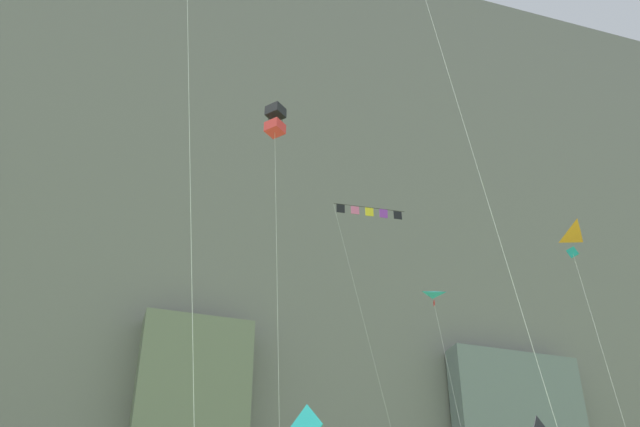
# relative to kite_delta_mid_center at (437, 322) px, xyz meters

# --- Properties ---
(cliff_face) EXTENTS (180.00, 31.70, 74.83)m
(cliff_face) POSITION_rel_kite_delta_mid_center_xyz_m (-12.75, 31.76, 15.92)
(cliff_face) COLOR slate
(cliff_face) RESTS_ON ground
(kite_delta_mid_center) EXTENTS (1.31, 5.29, 22.93)m
(kite_delta_mid_center) POSITION_rel_kite_delta_mid_center_xyz_m (0.00, 0.00, 0.00)
(kite_delta_mid_center) COLOR #38B2D1
(kite_delta_mid_center) RESTS_ON ground
(kite_banner_far_right) EXTENTS (4.90, 3.45, 28.65)m
(kite_banner_far_right) POSITION_rel_kite_delta_mid_center_xyz_m (-4.60, -0.93, 5.74)
(kite_banner_far_right) COLOR black
(kite_banner_far_right) RESTS_ON ground
(kite_delta_high_center) EXTENTS (2.12, 5.76, 20.99)m
(kite_delta_high_center) POSITION_rel_kite_delta_mid_center_xyz_m (1.46, -11.48, -1.03)
(kite_delta_high_center) COLOR orange
(kite_delta_high_center) RESTS_ON ground
(kite_box_low_right) EXTENTS (1.06, 1.71, 21.56)m
(kite_box_low_right) POSITION_rel_kite_delta_mid_center_xyz_m (-15.11, -17.11, -0.66)
(kite_box_low_right) COLOR black
(kite_box_low_right) RESTS_ON ground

